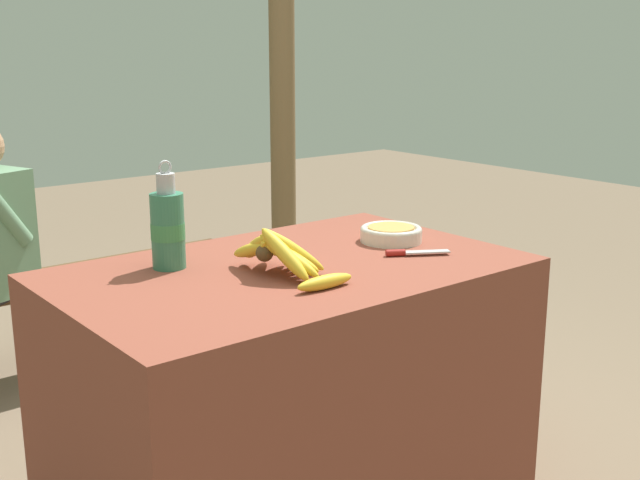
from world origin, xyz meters
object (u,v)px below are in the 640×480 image
at_px(knife, 408,252).
at_px(support_post_far, 282,86).
at_px(banana_bunch_ripe, 277,250).
at_px(serving_bowl, 391,233).
at_px(banana_bunch_green, 169,243).
at_px(loose_banana_front, 325,282).
at_px(wooden_bench, 74,289).
at_px(water_bottle, 168,228).

relative_size(knife, support_post_far, 0.07).
bearing_deg(banana_bunch_ripe, serving_bowl, 8.51).
xyz_separation_m(knife, banana_bunch_green, (0.10, 1.62, -0.30)).
xyz_separation_m(loose_banana_front, support_post_far, (1.27, 1.91, 0.35)).
distance_m(banana_bunch_ripe, serving_bowl, 0.49).
bearing_deg(serving_bowl, banana_bunch_green, 89.28).
relative_size(wooden_bench, support_post_far, 0.67).
distance_m(banana_bunch_ripe, wooden_bench, 1.61).
relative_size(banana_bunch_ripe, loose_banana_front, 1.85).
height_order(serving_bowl, loose_banana_front, serving_bowl).
distance_m(banana_bunch_ripe, support_post_far, 2.17).
xyz_separation_m(banana_bunch_green, support_post_far, (0.79, 0.19, 0.67)).
distance_m(water_bottle, banana_bunch_green, 1.53).
relative_size(serving_bowl, banana_bunch_green, 0.70).
bearing_deg(wooden_bench, banana_bunch_ripe, -91.59).
bearing_deg(support_post_far, banana_bunch_ripe, -126.62).
bearing_deg(banana_bunch_ripe, knife, -11.52).
xyz_separation_m(serving_bowl, loose_banana_front, (-0.46, -0.25, -0.01)).
bearing_deg(banana_bunch_green, loose_banana_front, -105.66).
distance_m(serving_bowl, wooden_bench, 1.59).
xyz_separation_m(banana_bunch_ripe, loose_banana_front, (0.02, -0.18, -0.05)).
distance_m(serving_bowl, loose_banana_front, 0.52).
bearing_deg(water_bottle, loose_banana_front, -63.34).
relative_size(loose_banana_front, knife, 0.98).
xyz_separation_m(loose_banana_front, knife, (0.38, 0.10, -0.01)).
bearing_deg(loose_banana_front, support_post_far, 56.39).
relative_size(water_bottle, support_post_far, 0.13).
relative_size(banana_bunch_ripe, serving_bowl, 1.65).
relative_size(banana_bunch_ripe, wooden_bench, 0.20).
bearing_deg(serving_bowl, knife, -117.41).
bearing_deg(loose_banana_front, banana_bunch_ripe, 95.59).
distance_m(banana_bunch_ripe, banana_bunch_green, 1.65).
bearing_deg(support_post_far, knife, -116.05).
distance_m(water_bottle, knife, 0.67).
height_order(banana_bunch_ripe, loose_banana_front, banana_bunch_ripe).
bearing_deg(water_bottle, knife, -28.10).
xyz_separation_m(water_bottle, support_post_far, (1.47, 1.50, 0.26)).
height_order(loose_banana_front, banana_bunch_green, loose_banana_front).
xyz_separation_m(banana_bunch_ripe, knife, (0.40, -0.08, -0.06)).
height_order(water_bottle, wooden_bench, water_bottle).
bearing_deg(banana_bunch_ripe, support_post_far, 53.38).
height_order(loose_banana_front, support_post_far, support_post_far).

